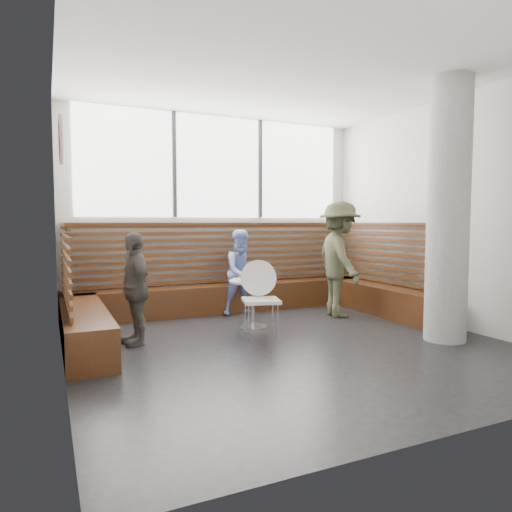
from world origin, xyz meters
name	(u,v)px	position (x,y,z in m)	size (l,w,h in m)	color
room	(291,211)	(0.00, 0.00, 1.60)	(5.00, 5.00, 3.20)	silver
booth	(235,291)	(0.00, 1.77, 0.41)	(5.00, 2.50, 1.44)	#3B1F0E
concrete_column	(448,211)	(1.85, -0.60, 1.60)	(0.50, 0.50, 3.20)	gray
wall_art	(60,140)	(-2.46, 0.40, 2.30)	(0.50, 0.50, 0.03)	white
cafe_table	(252,294)	(-0.05, 1.02, 0.48)	(0.65, 0.65, 0.66)	silver
cafe_chair	(259,292)	(-0.18, 0.52, 0.57)	(0.47, 0.46, 0.98)	white
adult_man	(339,259)	(1.50, 1.17, 0.90)	(1.16, 0.66, 1.79)	#43452E
child_back	(243,272)	(0.19, 1.92, 0.67)	(0.66, 0.51, 1.35)	#8499E5
child_left	(135,288)	(-1.68, 0.83, 0.67)	(0.79, 0.33, 1.35)	#504C48
plate_near	(240,279)	(-0.18, 1.16, 0.67)	(0.20, 0.20, 0.01)	white
plate_far	(254,278)	(0.03, 1.14, 0.67)	(0.19, 0.19, 0.01)	white
glass_left	(240,278)	(-0.26, 0.95, 0.72)	(0.07, 0.07, 0.11)	white
glass_mid	(258,276)	(0.00, 0.93, 0.72)	(0.08, 0.08, 0.12)	white
glass_right	(263,276)	(0.12, 1.04, 0.72)	(0.07, 0.07, 0.11)	white
menu_card	(262,282)	(0.00, 0.82, 0.67)	(0.19, 0.13, 0.00)	#A5C64C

